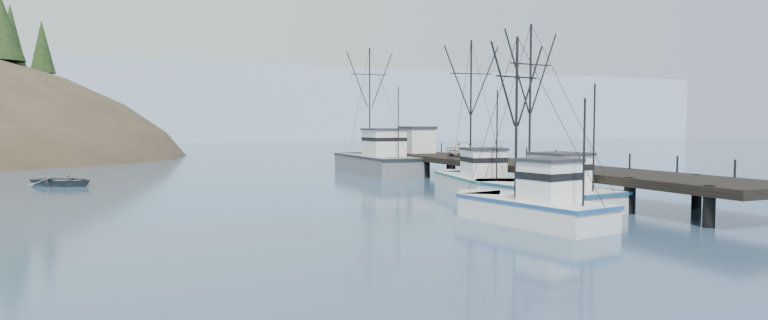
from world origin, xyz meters
TOP-DOWN VIEW (x-y plane):
  - ground at (0.00, 0.00)m, footprint 400.00×400.00m
  - pier at (14.00, 16.00)m, footprint 6.00×44.00m
  - distant_ridge at (10.00, 170.00)m, footprint 360.00×40.00m
  - distant_ridge_far at (-40.00, 185.00)m, footprint 180.00×25.00m
  - trawler_near at (8.98, 5.64)m, footprint 4.82×11.42m
  - trawler_mid at (4.17, 0.38)m, footprint 4.58×9.60m
  - trawler_far at (9.25, 13.70)m, footprint 5.39×11.43m
  - work_vessel at (9.10, 33.10)m, footprint 4.88×16.02m
  - pier_shed at (13.76, 32.66)m, footprint 3.00×3.20m
  - pickup_truck at (15.48, 24.79)m, footprint 5.53×4.06m
  - motorboat at (-19.28, 30.42)m, footprint 6.65×6.46m

SIDE VIEW (x-z plane):
  - ground at x=0.00m, z-range 0.00..0.00m
  - distant_ridge at x=10.00m, z-range -13.00..13.00m
  - distant_ridge_far at x=-40.00m, z-range -9.00..9.00m
  - motorboat at x=-19.28m, z-range -0.56..0.56m
  - trawler_mid at x=4.17m, z-range -4.03..5.66m
  - trawler_near at x=8.98m, z-range -4.92..6.56m
  - trawler_far at x=9.25m, z-range -4.98..6.62m
  - work_vessel at x=9.10m, z-range -5.47..7.92m
  - pier at x=14.00m, z-range 0.69..2.69m
  - pickup_truck at x=15.48m, z-range 2.00..3.40m
  - pier_shed at x=13.76m, z-range 2.02..4.82m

